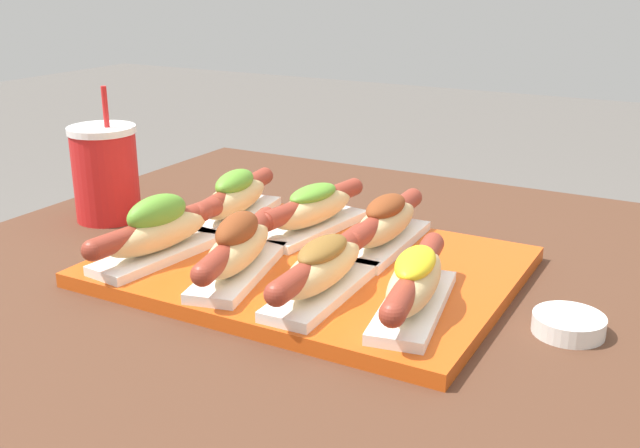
{
  "coord_description": "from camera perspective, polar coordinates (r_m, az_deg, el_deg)",
  "views": [
    {
      "loc": [
        0.38,
        -0.76,
        1.06
      ],
      "look_at": [
        -0.05,
        0.02,
        0.75
      ],
      "focal_mm": 42.0,
      "sensor_mm": 36.0,
      "label": 1
    }
  ],
  "objects": [
    {
      "name": "serving_tray",
      "position": [
        0.94,
        -0.59,
        -3.16
      ],
      "size": [
        0.49,
        0.37,
        0.02
      ],
      "color": "#CC4C14",
      "rests_on": "patio_table"
    },
    {
      "name": "hot_dog_0",
      "position": [
        0.95,
        -12.21,
        -0.51
      ],
      "size": [
        0.08,
        0.23,
        0.08
      ],
      "color": "white",
      "rests_on": "serving_tray"
    },
    {
      "name": "hot_dog_1",
      "position": [
        0.88,
        -6.28,
        -1.83
      ],
      "size": [
        0.1,
        0.22,
        0.08
      ],
      "color": "white",
      "rests_on": "serving_tray"
    },
    {
      "name": "hot_dog_2",
      "position": [
        0.83,
        0.21,
        -3.36
      ],
      "size": [
        0.07,
        0.23,
        0.07
      ],
      "color": "white",
      "rests_on": "serving_tray"
    },
    {
      "name": "hot_dog_3",
      "position": [
        0.79,
        7.22,
        -4.41
      ],
      "size": [
        0.09,
        0.22,
        0.07
      ],
      "color": "white",
      "rests_on": "serving_tray"
    },
    {
      "name": "hot_dog_4",
      "position": [
        1.08,
        -6.47,
        2.02
      ],
      "size": [
        0.08,
        0.22,
        0.07
      ],
      "color": "white",
      "rests_on": "serving_tray"
    },
    {
      "name": "hot_dog_5",
      "position": [
        1.03,
        -0.52,
        1.17
      ],
      "size": [
        0.08,
        0.23,
        0.07
      ],
      "color": "white",
      "rests_on": "serving_tray"
    },
    {
      "name": "hot_dog_6",
      "position": [
        0.97,
        5.01,
        0.07
      ],
      "size": [
        0.07,
        0.23,
        0.07
      ],
      "color": "white",
      "rests_on": "serving_tray"
    },
    {
      "name": "sauce_bowl",
      "position": [
        0.83,
        18.43,
        -7.18
      ],
      "size": [
        0.08,
        0.08,
        0.02
      ],
      "color": "white",
      "rests_on": "patio_table"
    },
    {
      "name": "drink_cup",
      "position": [
        1.17,
        -16.02,
        3.76
      ],
      "size": [
        0.1,
        0.1,
        0.2
      ],
      "color": "red",
      "rests_on": "patio_table"
    }
  ]
}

